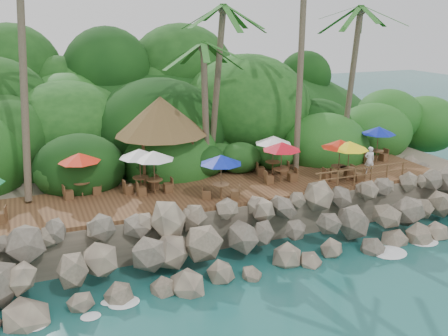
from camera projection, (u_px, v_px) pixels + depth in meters
name	position (u px, v px, depth m)	size (l,w,h in m)	color
ground	(274.00, 276.00, 22.52)	(140.00, 140.00, 0.00)	#19514F
land_base	(173.00, 162.00, 36.42)	(32.00, 25.20, 2.10)	gray
jungle_hill	(149.00, 151.00, 43.38)	(44.80, 28.00, 15.40)	#143811
seawall	(255.00, 235.00, 23.96)	(29.00, 4.00, 2.30)	gray
terrace	(224.00, 189.00, 27.21)	(26.00, 5.00, 0.20)	brown
jungle_foliage	(177.00, 180.00, 35.84)	(44.00, 16.00, 12.00)	#143811
foam_line	(271.00, 272.00, 22.78)	(25.20, 0.80, 0.06)	white
palapa	(161.00, 116.00, 28.42)	(5.32, 5.32, 4.60)	brown
dining_clusters	(229.00, 153.00, 26.70)	(24.73, 5.15, 2.32)	brown
railing	(363.00, 174.00, 27.53)	(6.10, 0.10, 1.00)	brown
waiter	(369.00, 160.00, 29.37)	(0.60, 0.39, 1.63)	white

